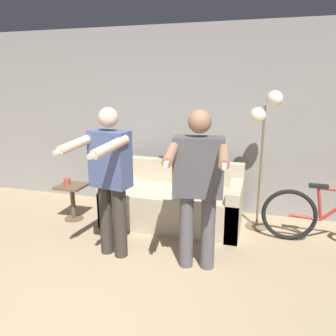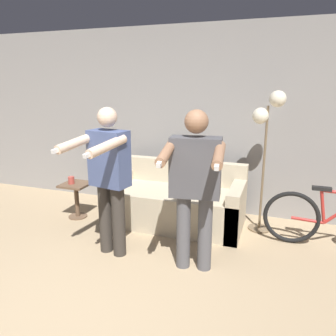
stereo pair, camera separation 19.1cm
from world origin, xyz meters
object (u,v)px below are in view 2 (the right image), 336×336
person_right (195,181)px  side_table (76,194)px  cat (181,154)px  bicycle (335,221)px  couch (175,203)px  cup (71,180)px  floor_lamp (268,124)px  person_left (108,174)px

person_right → side_table: size_ratio=3.25×
cat → bicycle: 2.04m
couch → side_table: couch is taller
couch → cup: size_ratio=18.10×
person_right → cup: (-1.92, 0.72, -0.39)m
person_right → floor_lamp: (0.57, 1.17, 0.42)m
person_left → floor_lamp: floor_lamp is taller
person_right → cat: bearing=105.0°
person_right → floor_lamp: size_ratio=0.91×
couch → person_left: 1.26m
side_table → cup: (-0.05, -0.02, 0.20)m
couch → cup: 1.45m
person_left → person_right: (0.92, 0.00, 0.02)m
floor_lamp → cup: bearing=-169.8°
person_right → bicycle: 1.76m
floor_lamp → cup: size_ratio=17.81×
person_left → couch: bearing=78.3°
floor_lamp → side_table: (-2.44, -0.42, -1.00)m
person_right → cat: (-0.54, 1.33, -0.06)m
floor_lamp → bicycle: (0.81, -0.26, -1.02)m
couch → side_table: bearing=-168.8°
person_left → person_right: size_ratio=1.00×
cat → cup: bearing=-156.0°
side_table → bicycle: 3.25m
couch → cup: bearing=-168.3°
couch → bicycle: couch is taller
person_right → couch: bearing=109.9°
person_left → floor_lamp: bearing=48.2°
person_left → bicycle: 2.54m
person_right → side_table: person_right is taller
cat → bicycle: cat is taller
person_left → cup: size_ratio=16.28×
cat → cup: size_ratio=4.93×
person_left → cup: bearing=154.4°
person_left → floor_lamp: (1.50, 1.17, 0.44)m
floor_lamp → cup: floor_lamp is taller
cup → bicycle: (3.30, 0.19, -0.21)m
side_table → bicycle: bicycle is taller
couch → floor_lamp: size_ratio=1.02×
person_left → cup: person_left is taller
person_right → side_table: 2.09m
couch → side_table: (-1.35, -0.27, 0.06)m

